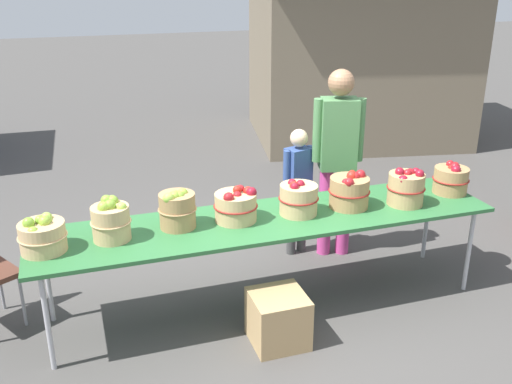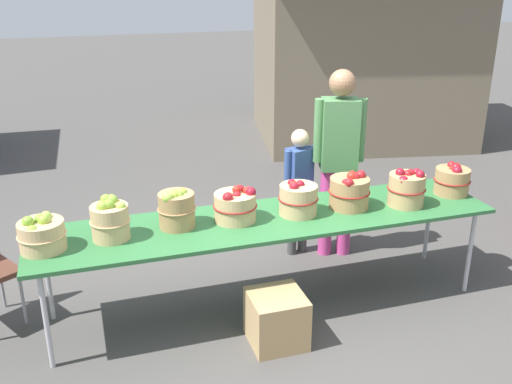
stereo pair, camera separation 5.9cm
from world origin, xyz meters
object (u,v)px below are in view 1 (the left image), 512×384
(apple_basket_red_4, at_px, (451,179))
(vendor_adult, at_px, (338,150))
(apple_basket_green_1, at_px, (111,220))
(apple_basket_red_2, at_px, (349,191))
(apple_basket_red_0, at_px, (236,206))
(apple_basket_red_3, at_px, (406,188))
(apple_basket_green_2, at_px, (177,209))
(market_table, at_px, (268,222))
(child_customer, at_px, (298,182))
(apple_basket_red_1, at_px, (298,199))
(apple_basket_green_0, at_px, (43,235))
(produce_crate, at_px, (278,319))

(apple_basket_red_4, relative_size, vendor_adult, 0.17)
(apple_basket_green_1, distance_m, apple_basket_red_2, 1.82)
(apple_basket_red_0, distance_m, apple_basket_red_2, 0.92)
(apple_basket_red_3, relative_size, apple_basket_red_4, 1.01)
(apple_basket_green_2, bearing_deg, market_table, -4.67)
(market_table, xyz_separation_m, vendor_adult, (0.88, 0.66, 0.29))
(apple_basket_green_2, height_order, apple_basket_red_4, apple_basket_green_2)
(vendor_adult, xyz_separation_m, child_customer, (-0.32, 0.12, -0.31))
(apple_basket_green_1, relative_size, apple_basket_red_2, 0.93)
(apple_basket_green_1, relative_size, child_customer, 0.26)
(market_table, distance_m, apple_basket_green_2, 0.70)
(apple_basket_red_1, distance_m, apple_basket_red_2, 0.43)
(apple_basket_green_2, distance_m, apple_basket_red_1, 0.92)
(apple_basket_red_4, bearing_deg, apple_basket_green_0, -178.97)
(apple_basket_green_1, height_order, vendor_adult, vendor_adult)
(apple_basket_green_0, height_order, apple_basket_red_1, apple_basket_red_1)
(market_table, bearing_deg, apple_basket_red_4, 0.78)
(market_table, relative_size, apple_basket_red_0, 10.58)
(apple_basket_red_2, bearing_deg, apple_basket_red_0, 178.19)
(apple_basket_red_3, relative_size, produce_crate, 0.80)
(apple_basket_red_0, xyz_separation_m, apple_basket_red_4, (1.86, -0.02, 0.00))
(apple_basket_red_1, distance_m, vendor_adult, 0.92)
(apple_basket_red_2, distance_m, apple_basket_red_3, 0.46)
(apple_basket_green_0, height_order, apple_basket_red_2, apple_basket_red_2)
(market_table, height_order, apple_basket_green_2, apple_basket_green_2)
(apple_basket_red_0, xyz_separation_m, apple_basket_red_2, (0.91, -0.03, 0.01))
(market_table, height_order, apple_basket_green_1, apple_basket_green_1)
(apple_basket_green_2, xyz_separation_m, vendor_adult, (1.56, 0.60, 0.12))
(market_table, height_order, child_customer, child_customer)
(apple_basket_green_0, xyz_separation_m, produce_crate, (1.50, -0.46, -0.67))
(vendor_adult, xyz_separation_m, produce_crate, (-0.98, -1.15, -0.82))
(produce_crate, bearing_deg, apple_basket_green_0, 163.09)
(market_table, distance_m, produce_crate, 0.73)
(apple_basket_green_1, distance_m, apple_basket_red_3, 2.28)
(produce_crate, bearing_deg, apple_basket_red_3, 18.68)
(apple_basket_green_0, xyz_separation_m, apple_basket_red_2, (2.27, 0.05, 0.02))
(market_table, bearing_deg, apple_basket_red_3, -4.02)
(market_table, height_order, apple_basket_red_4, apple_basket_red_4)
(apple_basket_red_3, bearing_deg, child_customer, 123.44)
(apple_basket_red_1, bearing_deg, apple_basket_red_4, 0.54)
(produce_crate, bearing_deg, apple_basket_green_2, 136.66)
(apple_basket_green_2, relative_size, vendor_adult, 0.17)
(apple_basket_green_0, distance_m, vendor_adult, 2.57)
(apple_basket_green_2, xyz_separation_m, apple_basket_red_3, (1.80, -0.13, -0.00))
(vendor_adult, bearing_deg, market_table, 52.37)
(vendor_adult, distance_m, produce_crate, 1.72)
(produce_crate, bearing_deg, market_table, 78.73)
(market_table, relative_size, apple_basket_green_2, 11.67)
(apple_basket_green_1, bearing_deg, market_table, -0.40)
(apple_basket_green_2, xyz_separation_m, apple_basket_red_0, (0.44, -0.02, -0.03))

